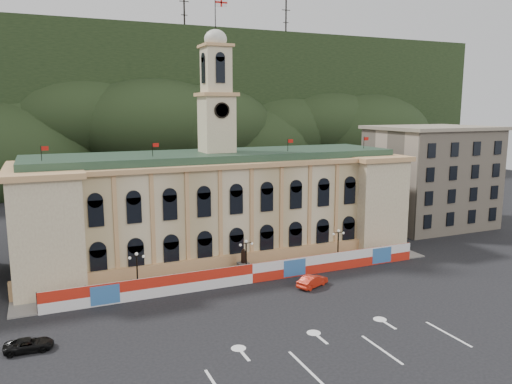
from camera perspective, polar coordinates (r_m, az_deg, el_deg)
name	(u,v)px	position (r m, az deg, el deg)	size (l,w,h in m)	color
ground	(311,331)	(51.92, 6.32, -15.49)	(260.00, 260.00, 0.00)	black
lane_markings	(339,353)	(48.11, 9.43, -17.70)	(26.00, 10.00, 0.02)	white
hill_ridge	(119,115)	(164.35, -15.39, 8.44)	(230.00, 80.00, 64.00)	black
city_hall	(219,205)	(73.62, -4.30, -1.46)	(56.20, 17.60, 37.10)	beige
side_building_right	(430,176)	(98.63, 19.30, 1.73)	(21.00, 17.00, 18.60)	#B9A68F
hoarding_fence	(252,273)	(64.00, -0.41, -9.27)	(50.00, 0.44, 2.50)	red
pavement	(244,276)	(66.70, -1.37, -9.54)	(56.00, 5.50, 0.16)	slate
statue	(243,267)	(66.57, -1.46, -8.58)	(1.40, 1.40, 3.72)	#595651
lamp_left	(137,269)	(61.42, -13.44, -8.57)	(1.96, 0.44, 5.15)	black
lamp_center	(246,255)	(65.12, -1.13, -7.25)	(1.96, 0.44, 5.15)	black
lamp_right	(338,244)	(71.41, 9.37, -5.85)	(1.96, 0.44, 5.15)	black
red_sedan	(312,281)	(63.19, 6.47, -10.07)	(4.81, 3.27, 1.50)	red
black_suv	(29,345)	(51.99, -24.52, -15.59)	(4.40, 2.23, 1.19)	black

